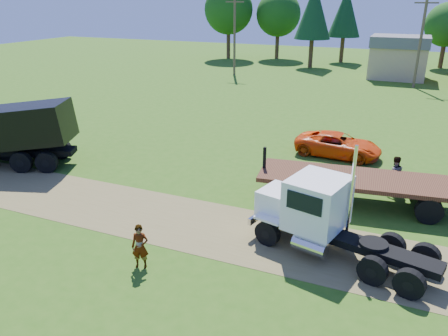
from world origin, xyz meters
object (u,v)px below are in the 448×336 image
at_px(flatbed_trailer, 360,183).
at_px(spectator_a, 140,247).
at_px(white_semi_tractor, 318,214).
at_px(black_dump_truck, 2,131).
at_px(orange_pickup, 338,145).

height_order(flatbed_trailer, spectator_a, flatbed_trailer).
bearing_deg(white_semi_tractor, flatbed_trailer, 92.11).
xyz_separation_m(white_semi_tractor, flatbed_trailer, (0.96, 4.49, -0.42)).
bearing_deg(black_dump_truck, orange_pickup, 5.23).
height_order(black_dump_truck, orange_pickup, black_dump_truck).
bearing_deg(orange_pickup, spectator_a, 167.28).
relative_size(black_dump_truck, flatbed_trailer, 0.91).
bearing_deg(spectator_a, white_semi_tractor, 16.24).
bearing_deg(white_semi_tractor, spectator_a, -131.22).
distance_m(black_dump_truck, spectator_a, 13.53).
xyz_separation_m(flatbed_trailer, spectator_a, (-6.26, -8.14, -0.17)).
height_order(black_dump_truck, spectator_a, black_dump_truck).
relative_size(white_semi_tractor, flatbed_trailer, 0.75).
bearing_deg(spectator_a, black_dump_truck, 137.65).
xyz_separation_m(black_dump_truck, spectator_a, (12.31, -5.49, -1.17)).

